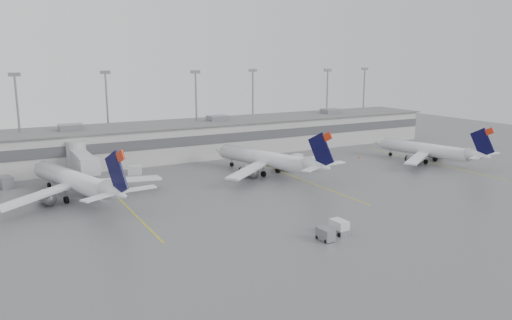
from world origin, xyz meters
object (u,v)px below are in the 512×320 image
jet_mid_right (269,159)px  jet_far_right (429,150)px  jet_mid_left (77,181)px  baggage_tug (339,228)px

jet_mid_right → jet_far_right: size_ratio=1.07×
jet_mid_left → jet_mid_right: jet_mid_left is taller
baggage_tug → jet_mid_right: bearing=72.9°
jet_mid_right → jet_mid_left: bearing=163.5°
jet_mid_right → baggage_tug: 36.38m
jet_far_right → baggage_tug: 55.11m
jet_mid_right → jet_far_right: jet_mid_right is taller
jet_far_right → baggage_tug: bearing=-161.7°
jet_mid_right → baggage_tug: bearing=-122.4°
jet_mid_right → jet_far_right: 38.87m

